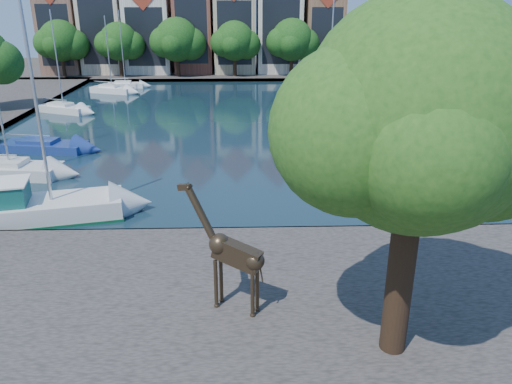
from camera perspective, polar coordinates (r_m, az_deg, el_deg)
ground at (r=24.41m, az=-8.23°, el=-5.12°), size 160.00×160.00×0.00m
water_basin at (r=47.06m, az=-5.17°, el=7.98°), size 38.00×50.00×0.08m
near_quay at (r=18.31m, az=-10.62°, el=-14.14°), size 50.00×14.00×0.50m
far_quay at (r=78.50m, az=-3.87°, el=13.48°), size 60.00×16.00×0.50m
right_quay at (r=51.90m, az=23.85°, el=7.75°), size 14.00×52.00×0.50m
plane_tree at (r=13.95m, az=18.55°, el=7.43°), size 8.32×6.40×10.62m
townhouse_west_end at (r=81.98m, az=-21.09°, el=17.51°), size 5.44×9.18×14.93m
townhouse_west_mid at (r=80.26m, az=-16.92°, el=18.56°), size 5.94×9.18×16.79m
townhouse_west_inner at (r=78.94m, az=-12.05°, el=18.31°), size 6.43×9.18×15.15m
townhouse_center at (r=78.07m, az=-7.13°, el=19.31°), size 5.44×9.18×16.93m
townhouse_east_inner at (r=77.79m, az=-2.45°, el=18.97°), size 5.94×9.18×15.79m
townhouse_east_mid at (r=77.98m, az=2.61°, el=19.24°), size 6.43×9.18×16.65m
townhouse_east_end at (r=78.76m, az=7.57°, el=18.39°), size 5.44×9.18×14.43m
far_tree_far_west at (r=76.56m, az=-21.38°, el=15.66°), size 7.28×5.60×7.68m
far_tree_west at (r=74.37m, az=-15.33°, el=16.12°), size 6.76×5.20×7.36m
far_tree_mid_west at (r=72.97m, az=-8.95°, el=16.68°), size 7.80×6.00×8.00m
far_tree_mid_east at (r=72.46m, az=-2.38°, el=16.74°), size 7.02×5.40×7.52m
far_tree_east at (r=72.81m, az=4.21°, el=16.81°), size 7.54×5.80×7.84m
far_tree_far_east at (r=74.05m, az=10.63°, el=16.47°), size 6.76×5.20×7.36m
giraffe_statue at (r=17.10m, az=-2.92°, el=-6.91°), size 2.93×1.63×4.44m
motorsailer at (r=27.94m, az=-25.07°, el=-1.43°), size 9.46×4.62×11.06m
sailboat_left_a at (r=35.57m, az=-26.30°, el=2.54°), size 6.55×2.91×10.84m
sailboat_left_b at (r=40.72m, az=-23.10°, el=5.01°), size 6.56×3.21×9.21m
sailboat_left_c at (r=54.24m, az=-21.15°, el=9.04°), size 5.62×3.87×9.76m
sailboat_left_d at (r=64.06m, az=-16.15°, el=11.31°), size 5.45×3.47×8.89m
sailboat_left_e at (r=67.46m, az=-14.71°, el=11.87°), size 4.63×1.92×9.42m
sailboat_right_a at (r=34.42m, az=19.10°, el=2.94°), size 5.84×3.52×10.80m
sailboat_right_b at (r=39.89m, az=16.19°, el=5.71°), size 7.57×3.01×13.01m
sailboat_right_c at (r=53.65m, az=8.29°, el=10.21°), size 5.79×2.86×11.01m
sailboat_right_d at (r=59.88m, az=10.24°, el=11.13°), size 5.51×2.33×8.81m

